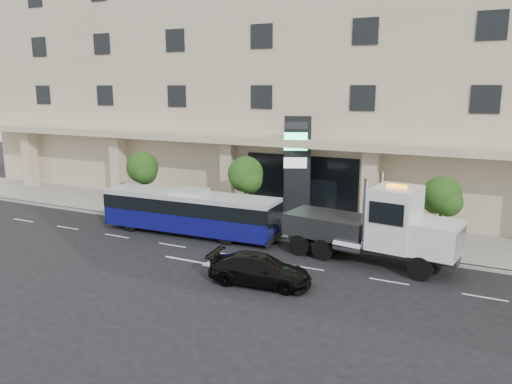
# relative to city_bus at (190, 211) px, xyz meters

# --- Properties ---
(ground) EXTENTS (120.00, 120.00, 0.00)m
(ground) POSITION_rel_city_bus_xyz_m (4.29, -0.77, -1.42)
(ground) COLOR black
(ground) RESTS_ON ground
(sidewalk) EXTENTS (120.00, 6.00, 0.15)m
(sidewalk) POSITION_rel_city_bus_xyz_m (4.29, 4.23, -1.34)
(sidewalk) COLOR gray
(sidewalk) RESTS_ON ground
(curb) EXTENTS (120.00, 0.30, 0.15)m
(curb) POSITION_rel_city_bus_xyz_m (4.29, 1.23, -1.34)
(curb) COLOR gray
(curb) RESTS_ON ground
(convention_center) EXTENTS (60.00, 17.60, 20.00)m
(convention_center) POSITION_rel_city_bus_xyz_m (4.29, 14.65, 8.56)
(convention_center) COLOR #C0AE90
(convention_center) RESTS_ON ground
(tree_left) EXTENTS (2.27, 2.20, 4.22)m
(tree_left) POSITION_rel_city_bus_xyz_m (-5.69, 2.82, 1.70)
(tree_left) COLOR #422B19
(tree_left) RESTS_ON sidewalk
(tree_mid) EXTENTS (2.28, 2.20, 4.38)m
(tree_mid) POSITION_rel_city_bus_xyz_m (2.31, 2.82, 1.84)
(tree_mid) COLOR #422B19
(tree_mid) RESTS_ON sidewalk
(tree_right) EXTENTS (2.10, 2.00, 4.04)m
(tree_right) POSITION_rel_city_bus_xyz_m (13.81, 2.82, 1.62)
(tree_right) COLOR #422B19
(tree_right) RESTS_ON sidewalk
(city_bus) EXTENTS (11.08, 2.77, 2.78)m
(city_bus) POSITION_rel_city_bus_xyz_m (0.00, 0.00, 0.00)
(city_bus) COLOR black
(city_bus) RESTS_ON ground
(tow_truck) EXTENTS (9.96, 3.51, 4.50)m
(tow_truck) POSITION_rel_city_bus_xyz_m (11.15, -0.10, 0.44)
(tow_truck) COLOR #2D3033
(tow_truck) RESTS_ON ground
(black_sedan) EXTENTS (4.84, 2.39, 1.35)m
(black_sedan) POSITION_rel_city_bus_xyz_m (7.11, -5.11, -0.74)
(black_sedan) COLOR black
(black_sedan) RESTS_ON ground
(signage_pylon) EXTENTS (1.77, 1.24, 6.75)m
(signage_pylon) POSITION_rel_city_bus_xyz_m (4.72, 5.32, 2.16)
(signage_pylon) COLOR black
(signage_pylon) RESTS_ON sidewalk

